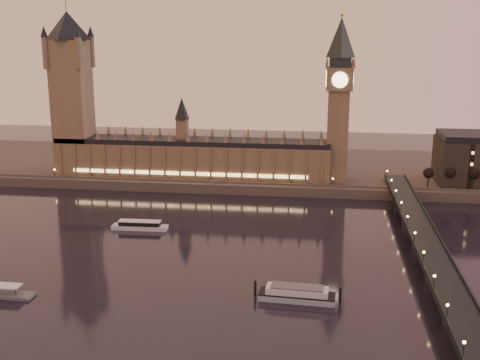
{
  "coord_description": "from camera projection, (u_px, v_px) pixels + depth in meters",
  "views": [
    {
      "loc": [
        43.24,
        -258.32,
        100.51
      ],
      "look_at": [
        3.58,
        35.0,
        26.27
      ],
      "focal_mm": 45.0,
      "sensor_mm": 36.0,
      "label": 1
    }
  ],
  "objects": [
    {
      "name": "bare_tree_1",
      "position": [
        453.0,
        175.0,
        363.49
      ],
      "size": [
        5.77,
        5.77,
        11.73
      ],
      "color": "black",
      "rests_on": "ground"
    },
    {
      "name": "bare_tree_0",
      "position": [
        430.0,
        175.0,
        365.24
      ],
      "size": [
        5.77,
        5.77,
        11.73
      ],
      "color": "black",
      "rests_on": "ground"
    },
    {
      "name": "victoria_tower",
      "position": [
        71.0,
        84.0,
        394.27
      ],
      "size": [
        31.68,
        31.68,
        118.0
      ],
      "color": "brown",
      "rests_on": "ground"
    },
    {
      "name": "moored_barge",
      "position": [
        297.0,
        294.0,
        229.18
      ],
      "size": [
        33.53,
        9.73,
        6.15
      ],
      "rotation": [
        0.0,
        0.0,
        -0.06
      ],
      "color": "#8A9EAF",
      "rests_on": "ground"
    },
    {
      "name": "ground",
      "position": [
        222.0,
        253.0,
        278.37
      ],
      "size": [
        700.0,
        700.0,
        0.0
      ],
      "primitive_type": "plane",
      "color": "black",
      "rests_on": "ground"
    },
    {
      "name": "bare_tree_2",
      "position": [
        476.0,
        176.0,
        361.75
      ],
      "size": [
        5.77,
        5.77,
        11.73
      ],
      "color": "black",
      "rests_on": "ground"
    },
    {
      "name": "cruise_boat_a",
      "position": [
        140.0,
        225.0,
        310.9
      ],
      "size": [
        29.05,
        7.16,
        4.62
      ],
      "rotation": [
        0.0,
        0.0,
        0.03
      ],
      "color": "silver",
      "rests_on": "ground"
    },
    {
      "name": "far_embankment",
      "position": [
        300.0,
        169.0,
        432.34
      ],
      "size": [
        560.0,
        130.0,
        6.0
      ],
      "primitive_type": "cube",
      "color": "#423D35",
      "rests_on": "ground"
    },
    {
      "name": "big_ben",
      "position": [
        339.0,
        90.0,
        372.09
      ],
      "size": [
        17.68,
        17.68,
        104.0
      ],
      "color": "brown",
      "rests_on": "ground"
    },
    {
      "name": "westminster_bridge",
      "position": [
        427.0,
        251.0,
        265.12
      ],
      "size": [
        13.2,
        260.0,
        15.3
      ],
      "color": "black",
      "rests_on": "ground"
    },
    {
      "name": "palace_of_westminster",
      "position": [
        192.0,
        153.0,
        394.6
      ],
      "size": [
        180.0,
        26.62,
        52.0
      ],
      "color": "brown",
      "rests_on": "ground"
    }
  ]
}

